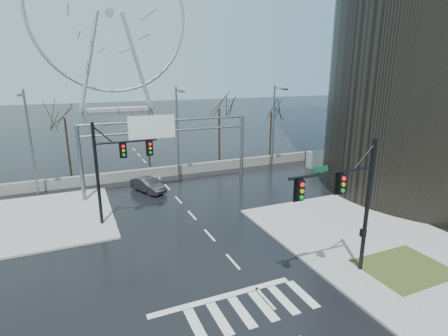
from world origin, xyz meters
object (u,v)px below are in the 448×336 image
sign_gantry (164,140)px  ferris_wheel (110,20)px  car (148,185)px  signal_mast_far (112,163)px  signal_mast_near (350,197)px

sign_gantry → ferris_wheel: bearing=86.2°
ferris_wheel → car: (-7.09, -79.58, -25.44)m
sign_gantry → car: sign_gantry is taller
signal_mast_far → ferris_wheel: size_ratio=0.16×
signal_mast_far → ferris_wheel: (10.87, 86.04, 21.30)m
sign_gantry → car: size_ratio=3.90×
signal_mast_near → car: size_ratio=1.91×
signal_mast_far → car: signal_mast_far is taller
signal_mast_far → ferris_wheel: bearing=82.8°
signal_mast_near → signal_mast_far: same height
ferris_wheel → car: bearing=-95.1°
signal_mast_near → signal_mast_far: bearing=130.3°
car → signal_mast_near: bearing=-93.6°
ferris_wheel → signal_mast_far: bearing=-97.2°
sign_gantry → ferris_wheel: (5.38, 80.04, 20.95)m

